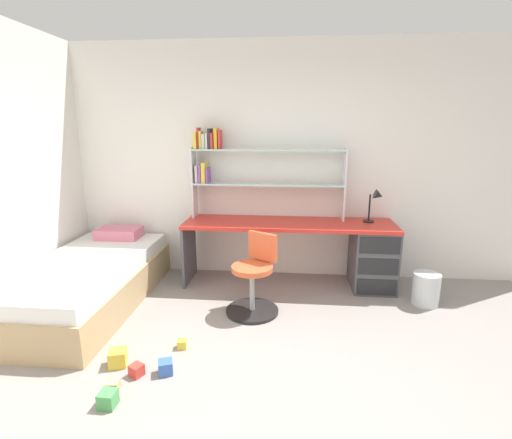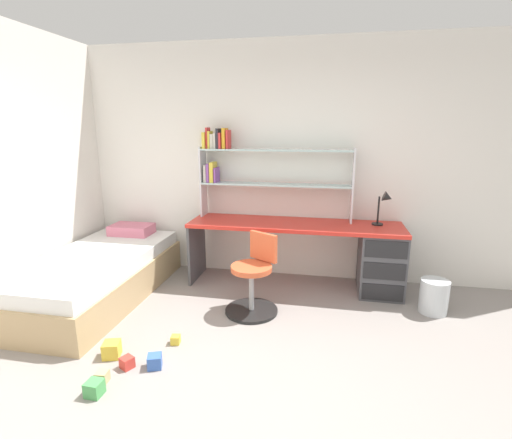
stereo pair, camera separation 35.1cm
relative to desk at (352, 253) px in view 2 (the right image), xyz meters
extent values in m
cube|color=gray|center=(-0.66, -2.06, -0.44)|extent=(6.12, 5.77, 0.02)
cube|color=white|center=(-0.66, 0.36, 0.94)|extent=(6.12, 0.06, 2.75)
cube|color=red|center=(-0.65, 0.00, 0.29)|extent=(2.37, 0.61, 0.04)
cube|color=#4C4C51|center=(0.31, 0.00, -0.08)|extent=(0.46, 0.58, 0.70)
cube|color=#4C4C51|center=(-1.82, 0.00, -0.08)|extent=(0.03, 0.55, 0.70)
cube|color=black|center=(0.31, -0.29, -0.32)|extent=(0.42, 0.01, 0.18)
cube|color=black|center=(0.31, -0.29, -0.08)|extent=(0.42, 0.01, 0.18)
cube|color=black|center=(0.31, -0.29, 0.15)|extent=(0.42, 0.01, 0.18)
cube|color=silver|center=(-1.77, 0.19, 0.72)|extent=(0.02, 0.22, 0.82)
cube|color=silver|center=(-0.03, 0.19, 0.72)|extent=(0.02, 0.22, 0.82)
cube|color=silver|center=(-0.90, 0.19, 0.71)|extent=(1.72, 0.22, 0.02)
cube|color=silver|center=(-0.90, 0.19, 1.10)|extent=(1.72, 0.22, 0.02)
cube|color=beige|center=(-1.72, 0.19, 0.82)|extent=(0.03, 0.17, 0.20)
cube|color=purple|center=(-1.69, 0.19, 0.83)|extent=(0.03, 0.18, 0.22)
cube|color=yellow|center=(-1.64, 0.19, 0.84)|extent=(0.04, 0.18, 0.23)
cube|color=purple|center=(-1.60, 0.19, 0.80)|extent=(0.02, 0.19, 0.17)
cube|color=yellow|center=(-1.72, 0.19, 1.20)|extent=(0.03, 0.19, 0.18)
cube|color=red|center=(-1.70, 0.19, 1.23)|extent=(0.02, 0.13, 0.24)
cube|color=yellow|center=(-1.67, 0.19, 1.21)|extent=(0.02, 0.14, 0.20)
cube|color=beige|center=(-1.63, 0.19, 1.19)|extent=(0.04, 0.14, 0.16)
cube|color=beige|center=(-1.59, 0.19, 1.20)|extent=(0.02, 0.17, 0.17)
cube|color=#26262D|center=(-1.56, 0.19, 1.22)|extent=(0.03, 0.17, 0.23)
cube|color=red|center=(-1.53, 0.19, 1.20)|extent=(0.03, 0.19, 0.18)
cube|color=gold|center=(-1.49, 0.19, 1.23)|extent=(0.04, 0.16, 0.23)
cube|color=red|center=(-1.45, 0.19, 1.22)|extent=(0.02, 0.17, 0.21)
cylinder|color=black|center=(0.25, 0.10, 0.32)|extent=(0.12, 0.12, 0.02)
cylinder|color=black|center=(0.25, 0.10, 0.47)|extent=(0.02, 0.02, 0.30)
cone|color=black|center=(0.33, 0.05, 0.62)|extent=(0.12, 0.11, 0.13)
cylinder|color=black|center=(-0.99, -0.74, -0.42)|extent=(0.52, 0.52, 0.03)
cylinder|color=#A5A8AD|center=(-0.99, -0.74, -0.21)|extent=(0.05, 0.05, 0.44)
cylinder|color=#D85933|center=(-0.99, -0.74, 0.03)|extent=(0.40, 0.40, 0.05)
cube|color=#D85933|center=(-0.90, -0.59, 0.20)|extent=(0.30, 0.19, 0.28)
cube|color=tan|center=(-2.68, -0.74, -0.26)|extent=(1.04, 2.09, 0.34)
cube|color=white|center=(-2.68, -0.74, -0.02)|extent=(0.98, 2.03, 0.14)
cube|color=#D8728C|center=(-2.68, 0.06, 0.11)|extent=(0.50, 0.32, 0.12)
cylinder|color=silver|center=(0.77, -0.40, -0.26)|extent=(0.27, 0.27, 0.34)
cube|color=#3860B7|center=(-1.53, -1.76, -0.38)|extent=(0.13, 0.13, 0.10)
cube|color=gold|center=(-1.50, -1.42, -0.40)|extent=(0.08, 0.08, 0.07)
cube|color=red|center=(-1.74, -1.80, -0.39)|extent=(0.12, 0.12, 0.09)
cube|color=tan|center=(-1.83, -1.99, -0.39)|extent=(0.09, 0.09, 0.08)
cube|color=#479E51|center=(-1.80, -2.13, -0.38)|extent=(0.11, 0.11, 0.11)
cube|color=gold|center=(-1.93, -1.70, -0.37)|extent=(0.16, 0.16, 0.13)
camera|label=1|loc=(-0.63, -4.15, 1.35)|focal=26.49mm
camera|label=2|loc=(-0.29, -4.10, 1.35)|focal=26.49mm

